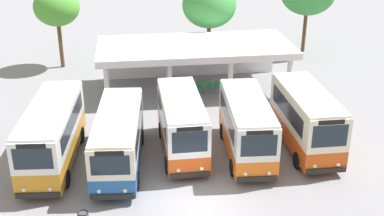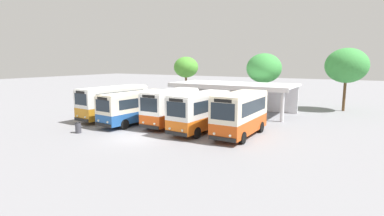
{
  "view_description": "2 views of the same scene",
  "coord_description": "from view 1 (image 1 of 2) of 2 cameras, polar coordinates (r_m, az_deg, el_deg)",
  "views": [
    {
      "loc": [
        -2.96,
        -19.15,
        13.65
      ],
      "look_at": [
        0.63,
        7.38,
        1.77
      ],
      "focal_mm": 46.45,
      "sensor_mm": 36.0,
      "label": 1
    },
    {
      "loc": [
        15.24,
        -17.19,
        5.93
      ],
      "look_at": [
        1.86,
        5.59,
        1.78
      ],
      "focal_mm": 28.06,
      "sensor_mm": 36.0,
      "label": 2
    }
  ],
  "objects": [
    {
      "name": "waiting_chair_second_from_end",
      "position": [
        35.75,
        0.04,
        2.39
      ],
      "size": [
        0.45,
        0.45,
        0.86
      ],
      "color": "slate",
      "rests_on": "ground"
    },
    {
      "name": "city_bus_middle_cream",
      "position": [
        27.32,
        -1.18,
        -1.73
      ],
      "size": [
        2.28,
        6.77,
        3.3
      ],
      "color": "black",
      "rests_on": "ground"
    },
    {
      "name": "terminal_canopy",
      "position": [
        36.74,
        0.19,
        6.56
      ],
      "size": [
        13.94,
        6.32,
        3.4
      ],
      "color": "silver",
      "rests_on": "ground"
    },
    {
      "name": "city_bus_fourth_amber",
      "position": [
        27.23,
        6.28,
        -1.98
      ],
      "size": [
        2.59,
        6.99,
        3.3
      ],
      "color": "black",
      "rests_on": "ground"
    },
    {
      "name": "roadside_tree_behind_canopy",
      "position": [
        40.86,
        1.99,
        11.73
      ],
      "size": [
        4.36,
        4.36,
        6.9
      ],
      "color": "brown",
      "rests_on": "ground"
    },
    {
      "name": "waiting_chair_fourth_seat",
      "position": [
        36.02,
        1.92,
        2.55
      ],
      "size": [
        0.45,
        0.45,
        0.86
      ],
      "color": "slate",
      "rests_on": "ground"
    },
    {
      "name": "city_bus_nearest_orange",
      "position": [
        27.24,
        -15.78,
        -2.74
      ],
      "size": [
        2.85,
        7.96,
        3.33
      ],
      "color": "black",
      "rests_on": "ground"
    },
    {
      "name": "city_bus_second_in_row",
      "position": [
        26.37,
        -8.45,
        -3.34
      ],
      "size": [
        2.86,
        7.77,
        3.02
      ],
      "color": "black",
      "rests_on": "ground"
    },
    {
      "name": "waiting_chair_middle_seat",
      "position": [
        35.95,
        0.97,
        2.51
      ],
      "size": [
        0.45,
        0.45,
        0.86
      ],
      "color": "slate",
      "rests_on": "ground"
    },
    {
      "name": "city_bus_fifth_blue",
      "position": [
        28.42,
        12.97,
        -1.15
      ],
      "size": [
        2.38,
        6.83,
        3.46
      ],
      "color": "black",
      "rests_on": "ground"
    },
    {
      "name": "ground_plane",
      "position": [
        23.7,
        0.9,
        -11.24
      ],
      "size": [
        180.0,
        180.0,
        0.0
      ],
      "primitive_type": "plane",
      "color": "gray"
    },
    {
      "name": "waiting_chair_fifth_seat",
      "position": [
        36.06,
        2.89,
        2.55
      ],
      "size": [
        0.45,
        0.45,
        0.86
      ],
      "color": "slate",
      "rests_on": "ground"
    },
    {
      "name": "roadside_tree_west_of_canopy",
      "position": [
        41.63,
        -15.29,
        11.1
      ],
      "size": [
        3.62,
        3.62,
        6.56
      ],
      "color": "brown",
      "rests_on": "ground"
    },
    {
      "name": "waiting_chair_end_by_column",
      "position": [
        35.79,
        -0.95,
        2.41
      ],
      "size": [
        0.45,
        0.45,
        0.86
      ],
      "color": "slate",
      "rests_on": "ground"
    }
  ]
}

